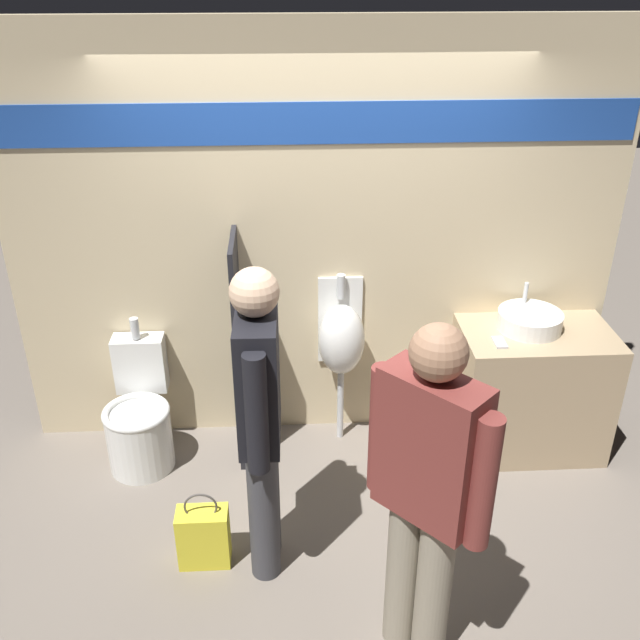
# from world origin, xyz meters

# --- Properties ---
(ground_plane) EXTENTS (16.00, 16.00, 0.00)m
(ground_plane) POSITION_xyz_m (0.00, 0.00, 0.00)
(ground_plane) COLOR #70665B
(display_wall) EXTENTS (3.84, 0.07, 2.70)m
(display_wall) POSITION_xyz_m (0.00, 0.60, 1.36)
(display_wall) COLOR beige
(display_wall) RESTS_ON ground_plane
(sink_counter) EXTENTS (0.96, 0.59, 0.86)m
(sink_counter) POSITION_xyz_m (1.39, 0.28, 0.43)
(sink_counter) COLOR tan
(sink_counter) RESTS_ON ground_plane
(sink_basin) EXTENTS (0.40, 0.40, 0.25)m
(sink_basin) POSITION_xyz_m (1.34, 0.34, 0.92)
(sink_basin) COLOR white
(sink_basin) RESTS_ON sink_counter
(cell_phone) EXTENTS (0.07, 0.14, 0.01)m
(cell_phone) POSITION_xyz_m (1.10, 0.16, 0.87)
(cell_phone) COLOR #B7B7BC
(cell_phone) RESTS_ON sink_counter
(divider_near_counter) EXTENTS (0.03, 0.47, 1.51)m
(divider_near_counter) POSITION_xyz_m (-0.50, 0.33, 0.76)
(divider_near_counter) COLOR black
(divider_near_counter) RESTS_ON ground_plane
(urinal_near_counter) EXTENTS (0.30, 0.29, 1.18)m
(urinal_near_counter) POSITION_xyz_m (0.15, 0.44, 0.77)
(urinal_near_counter) COLOR silver
(urinal_near_counter) RESTS_ON ground_plane
(toilet) EXTENTS (0.43, 0.59, 0.94)m
(toilet) POSITION_xyz_m (-1.16, 0.24, 0.31)
(toilet) COLOR white
(toilet) RESTS_ON ground_plane
(person_in_vest) EXTENTS (0.46, 0.48, 1.77)m
(person_in_vest) POSITION_xyz_m (0.37, -1.26, 0.98)
(person_in_vest) COLOR gray
(person_in_vest) RESTS_ON ground_plane
(person_with_lanyard) EXTENTS (0.23, 0.62, 1.76)m
(person_with_lanyard) POSITION_xyz_m (-0.34, -0.67, 0.97)
(person_with_lanyard) COLOR #3D3D42
(person_with_lanyard) RESTS_ON ground_plane
(shopping_bag) EXTENTS (0.28, 0.15, 0.48)m
(shopping_bag) POSITION_xyz_m (-0.68, -0.67, 0.18)
(shopping_bag) COLOR yellow
(shopping_bag) RESTS_ON ground_plane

